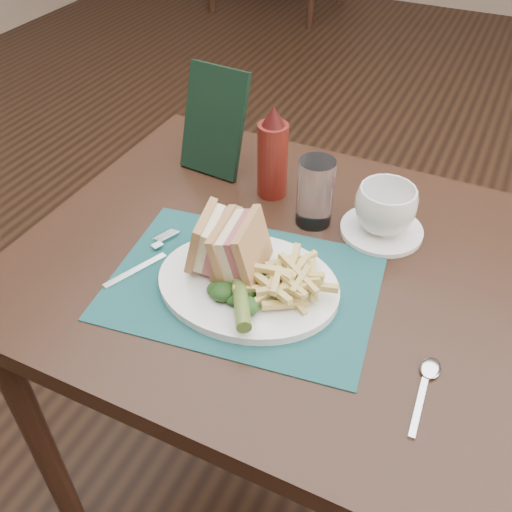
{
  "coord_description": "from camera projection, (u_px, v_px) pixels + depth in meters",
  "views": [
    {
      "loc": [
        0.28,
        -1.2,
        1.4
      ],
      "look_at": [
        -0.02,
        -0.57,
        0.8
      ],
      "focal_mm": 40.0,
      "sensor_mm": 36.0,
      "label": 1
    }
  ],
  "objects": [
    {
      "name": "coffee_cup",
      "position": [
        385.0,
        209.0,
        1.01
      ],
      "size": [
        0.14,
        0.14,
        0.09
      ],
      "primitive_type": "imported",
      "rotation": [
        0.0,
        0.0,
        0.29
      ],
      "color": "white",
      "rests_on": "saucer"
    },
    {
      "name": "placemat",
      "position": [
        243.0,
        285.0,
        0.94
      ],
      "size": [
        0.47,
        0.36,
        0.0
      ],
      "primitive_type": "cube",
      "rotation": [
        0.0,
        0.0,
        0.13
      ],
      "color": "#164749",
      "rests_on": "table_main"
    },
    {
      "name": "fries_pile",
      "position": [
        289.0,
        277.0,
        0.88
      ],
      "size": [
        0.18,
        0.2,
        0.06
      ],
      "primitive_type": null,
      "color": "#D0BB68",
      "rests_on": "plate"
    },
    {
      "name": "table_main",
      "position": [
        277.0,
        387.0,
        1.24
      ],
      "size": [
        0.9,
        0.75,
        0.75
      ],
      "primitive_type": null,
      "color": "black",
      "rests_on": "ground"
    },
    {
      "name": "spoon",
      "position": [
        423.0,
        391.0,
        0.77
      ],
      "size": [
        0.04,
        0.15,
        0.01
      ],
      "primitive_type": null,
      "rotation": [
        0.0,
        0.0,
        0.05
      ],
      "color": "silver",
      "rests_on": "table_main"
    },
    {
      "name": "sandwich_half_a",
      "position": [
        201.0,
        238.0,
        0.93
      ],
      "size": [
        0.09,
        0.11,
        0.1
      ],
      "primitive_type": null,
      "rotation": [
        0.0,
        0.24,
        0.22
      ],
      "color": "tan",
      "rests_on": "plate"
    },
    {
      "name": "floor",
      "position": [
        337.0,
        341.0,
        1.82
      ],
      "size": [
        7.0,
        7.0,
        0.0
      ],
      "primitive_type": "plane",
      "color": "black",
      "rests_on": "ground"
    },
    {
      "name": "fork",
      "position": [
        145.0,
        258.0,
        0.98
      ],
      "size": [
        0.1,
        0.17,
        0.01
      ],
      "primitive_type": null,
      "rotation": [
        0.0,
        0.0,
        -0.38
      ],
      "color": "silver",
      "rests_on": "placemat"
    },
    {
      "name": "ketchup_bottle",
      "position": [
        273.0,
        152.0,
        1.08
      ],
      "size": [
        0.07,
        0.07,
        0.19
      ],
      "primitive_type": null,
      "rotation": [
        0.0,
        0.0,
        -0.25
      ],
      "color": "#5C160F",
      "rests_on": "table_main"
    },
    {
      "name": "saucer",
      "position": [
        381.0,
        230.0,
        1.04
      ],
      "size": [
        0.16,
        0.16,
        0.01
      ],
      "primitive_type": "cylinder",
      "rotation": [
        0.0,
        0.0,
        -0.05
      ],
      "color": "white",
      "rests_on": "table_main"
    },
    {
      "name": "drinking_glass",
      "position": [
        315.0,
        192.0,
        1.03
      ],
      "size": [
        0.08,
        0.08,
        0.13
      ],
      "primitive_type": "cylinder",
      "rotation": [
        0.0,
        0.0,
        -0.25
      ],
      "color": "white",
      "rests_on": "table_main"
    },
    {
      "name": "pickle_spear",
      "position": [
        241.0,
        299.0,
        0.86
      ],
      "size": [
        0.08,
        0.12,
        0.03
      ],
      "primitive_type": "cylinder",
      "rotation": [
        1.54,
        0.0,
        0.55
      ],
      "color": "#4B6627",
      "rests_on": "plate"
    },
    {
      "name": "check_presenter",
      "position": [
        214.0,
        121.0,
        1.15
      ],
      "size": [
        0.14,
        0.09,
        0.21
      ],
      "primitive_type": "cube",
      "rotation": [
        -0.31,
        0.0,
        -0.08
      ],
      "color": "black",
      "rests_on": "table_main"
    },
    {
      "name": "sandwich_half_b",
      "position": [
        228.0,
        245.0,
        0.91
      ],
      "size": [
        0.09,
        0.11,
        0.11
      ],
      "primitive_type": null,
      "rotation": [
        0.0,
        -0.24,
        0.12
      ],
      "color": "tan",
      "rests_on": "plate"
    },
    {
      "name": "plate",
      "position": [
        248.0,
        284.0,
        0.93
      ],
      "size": [
        0.32,
        0.27,
        0.01
      ],
      "primitive_type": null,
      "rotation": [
        0.0,
        0.0,
        0.09
      ],
      "color": "white",
      "rests_on": "placemat"
    },
    {
      "name": "kale_garnish",
      "position": [
        234.0,
        294.0,
        0.88
      ],
      "size": [
        0.11,
        0.08,
        0.03
      ],
      "primitive_type": null,
      "color": "#173613",
      "rests_on": "plate"
    },
    {
      "name": "wall_back",
      "position": [
        496.0,
        14.0,
        4.21
      ],
      "size": [
        6.0,
        0.0,
        6.0
      ],
      "primitive_type": "plane",
      "rotation": [
        1.57,
        0.0,
        0.0
      ],
      "color": "gray",
      "rests_on": "ground"
    }
  ]
}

